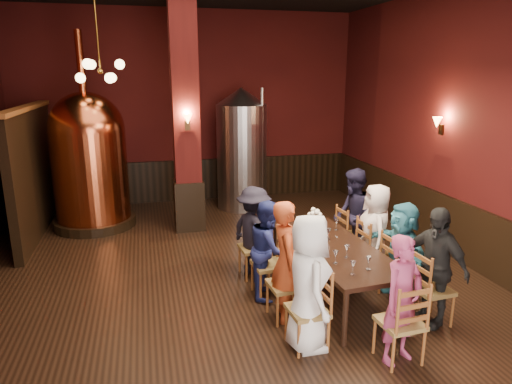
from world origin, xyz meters
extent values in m
plane|color=black|center=(0.00, 0.00, 0.00)|extent=(10.00, 10.00, 0.00)
cube|color=#430F0E|center=(0.00, 5.00, 2.25)|extent=(8.00, 0.02, 4.50)
cube|color=#430F0E|center=(0.00, -5.00, 2.25)|extent=(8.00, 0.02, 4.50)
cube|color=#430F0E|center=(4.00, 0.00, 2.25)|extent=(0.02, 10.00, 4.50)
cube|color=black|center=(3.96, 0.00, 0.50)|extent=(0.08, 9.90, 1.00)
cube|color=black|center=(0.00, 4.96, 0.50)|extent=(7.90, 0.08, 1.00)
cube|color=#430F0E|center=(-0.30, 2.80, 2.25)|extent=(0.58, 0.58, 4.50)
cube|color=black|center=(-3.20, 3.20, 1.20)|extent=(0.22, 3.50, 2.40)
cube|color=black|center=(1.37, -0.63, 0.72)|extent=(1.17, 2.47, 0.06)
cylinder|color=black|center=(1.01, -1.80, 0.34)|extent=(0.07, 0.07, 0.69)
cylinder|color=black|center=(1.89, -1.73, 0.34)|extent=(0.07, 0.07, 0.69)
cylinder|color=black|center=(0.85, 0.48, 0.34)|extent=(0.07, 0.07, 0.69)
cylinder|color=black|center=(1.72, 0.54, 0.34)|extent=(0.07, 0.07, 0.69)
imported|color=white|center=(0.59, -1.69, 0.80)|extent=(0.55, 0.80, 1.59)
imported|color=#C04820|center=(0.54, -1.02, 0.78)|extent=(0.47, 0.63, 1.57)
imported|color=navy|center=(0.49, -0.36, 0.70)|extent=(0.52, 0.75, 1.39)
imported|color=black|center=(0.45, 0.31, 0.71)|extent=(0.88, 1.06, 1.43)
imported|color=black|center=(2.29, -1.56, 0.76)|extent=(0.69, 0.97, 1.53)
imported|color=teal|center=(2.24, -0.90, 0.70)|extent=(0.42, 1.30, 1.40)
imported|color=beige|center=(2.19, -0.24, 0.75)|extent=(0.62, 0.81, 1.49)
imported|color=black|center=(2.14, 0.43, 0.79)|extent=(0.59, 0.85, 1.59)
imported|color=#99335C|center=(1.48, -2.17, 0.72)|extent=(0.61, 0.51, 1.45)
cylinder|color=black|center=(-2.18, 3.42, 0.09)|extent=(1.63, 1.63, 0.18)
cylinder|color=#B34E29|center=(-2.18, 3.42, 1.09)|extent=(1.73, 1.73, 1.81)
sphere|color=#B34E29|center=(-2.18, 3.42, 2.00)|extent=(1.45, 1.45, 1.45)
cylinder|color=#B34E29|center=(-2.18, 3.42, 3.27)|extent=(0.15, 0.15, 1.18)
cylinder|color=#B2B2B7|center=(1.06, 4.04, 1.19)|extent=(1.19, 1.19, 2.38)
cone|color=#B2B2B7|center=(1.06, 4.04, 2.57)|extent=(1.14, 1.14, 0.38)
cylinder|color=#B2B2B7|center=(1.44, 3.66, 1.43)|extent=(0.08, 0.08, 2.66)
cylinder|color=white|center=(1.33, 0.02, 0.85)|extent=(0.11, 0.11, 0.19)
camera|label=1|loc=(-1.10, -6.09, 3.08)|focal=32.00mm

